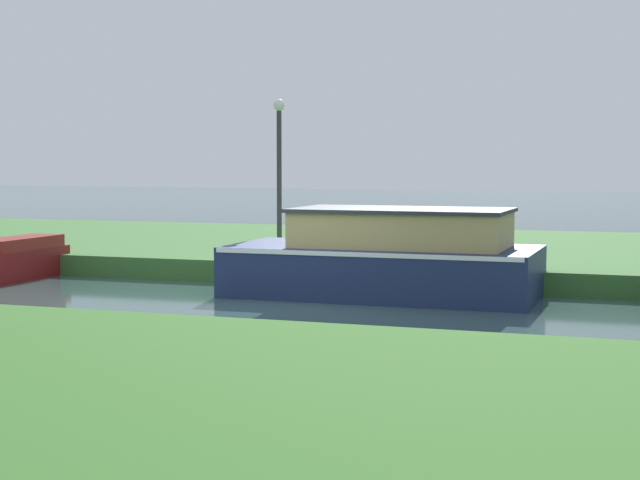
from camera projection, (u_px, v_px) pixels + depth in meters
ground_plane at (288, 302)px, 15.79m from camera, size 120.00×120.00×0.00m
riverbank_far at (401, 252)px, 22.36m from camera, size 72.00×10.00×0.40m
navy_cruiser at (388, 258)px, 16.44m from camera, size 5.04×2.34×1.46m
lamp_post at (279, 157)px, 20.04m from camera, size 0.24×0.24×3.06m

